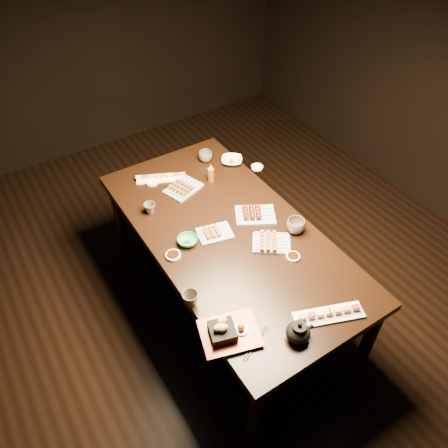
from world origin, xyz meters
The scene contains 23 objects.
ground centered at (0.00, 0.00, 0.00)m, with size 5.00×5.00×0.00m, color black.
dining_table centered at (-0.06, 0.06, 0.38)m, with size 0.90×1.80×0.75m, color black.
sushi_platter_near centered at (0.03, -0.69, 0.77)m, with size 0.35×0.10×0.04m, color white, non-canonical shape.
sushi_platter_far centered at (-0.17, 0.72, 0.77)m, with size 0.32×0.09×0.04m, color white, non-canonical shape.
yakitori_plate_center centered at (-0.14, 0.09, 0.77)m, with size 0.20×0.14×0.05m, color #828EB6, non-canonical shape.
yakitori_plate_right centered at (0.08, -0.15, 0.78)m, with size 0.21×0.15×0.05m, color #828EB6, non-canonical shape.
yakitori_plate_left centered at (-0.10, 0.55, 0.78)m, with size 0.22×0.16×0.06m, color #828EB6, non-canonical shape.
tsukune_plate centered at (0.14, 0.09, 0.78)m, with size 0.24×0.17×0.06m, color #828EB6, non-canonical shape.
edamame_bowl_green centered at (-0.31, 0.11, 0.77)m, with size 0.12×0.12×0.04m, color #2D8A59.
edamame_bowl_cream centered at (0.33, 0.62, 0.77)m, with size 0.14×0.14×0.04m, color beige.
tempura_tray centered at (-0.44, -0.52, 0.80)m, with size 0.27×0.22×0.10m, color black, non-canonical shape.
teacup_near_left centered at (-0.50, -0.26, 0.79)m, with size 0.08×0.08×0.08m, color #4E453B.
teacup_mid_right centered at (0.26, -0.14, 0.79)m, with size 0.11×0.11×0.08m, color #4E453B.
teacup_far_left centered at (-0.38, 0.46, 0.78)m, with size 0.07×0.07×0.07m, color #4E453B.
teacup_far_right centered at (0.18, 0.74, 0.79)m, with size 0.09×0.09×0.07m, color #4E453B.
teapot centered at (-0.18, -0.70, 0.81)m, with size 0.14×0.14×0.12m, color black, non-canonical shape.
condiment_bottle centered at (0.10, 0.53, 0.82)m, with size 0.04×0.04×0.13m, color brown.
sauce_dish_west centered at (-0.43, 0.06, 0.76)m, with size 0.09×0.09×0.01m, color white.
sauce_dish_east centered at (0.44, 0.48, 0.76)m, with size 0.08×0.08×0.01m, color white.
sauce_dish_se centered at (0.12, -0.30, 0.76)m, with size 0.08×0.08×0.01m, color white.
sauce_dish_nw centered at (-0.24, 0.72, 0.76)m, with size 0.09×0.09×0.02m, color white.
chopsticks_near centered at (-0.36, -0.62, 0.75)m, with size 0.21×0.02×0.01m, color black, non-canonical shape.
chopsticks_se centered at (0.10, -0.70, 0.75)m, with size 0.21×0.02×0.01m, color black, non-canonical shape.
Camera 1 is at (-1.06, -1.45, 2.54)m, focal length 35.00 mm.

